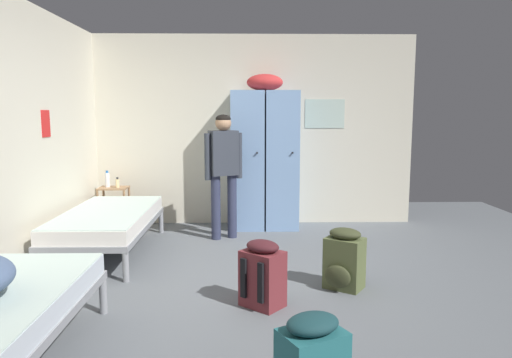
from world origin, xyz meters
name	(u,v)px	position (x,y,z in m)	size (l,w,h in m)	color
ground_plane	(257,286)	(0.00, 0.00, 0.00)	(8.13, 8.13, 0.00)	slate
room_backdrop	(149,135)	(-1.17, 1.21, 1.31)	(4.49, 5.14, 2.63)	beige
locker_bank	(265,157)	(0.16, 2.26, 0.97)	(0.90, 0.55, 2.07)	#7A9ECC
shelf_unit	(114,204)	(-1.88, 2.22, 0.35)	(0.38, 0.30, 0.57)	#99704C
bed_left_rear	(108,220)	(-1.63, 1.07, 0.38)	(0.90, 1.90, 0.49)	gray
person_traveler	(224,165)	(-0.37, 1.69, 0.93)	(0.46, 0.31, 1.54)	#2D334C
water_bottle	(107,180)	(-1.96, 2.24, 0.67)	(0.06, 0.06, 0.22)	white
lotion_bottle	(117,183)	(-1.81, 2.18, 0.63)	(0.05, 0.05, 0.14)	beige
backpack_olive	(344,260)	(0.78, -0.05, 0.26)	(0.40, 0.41, 0.55)	#566038
backpack_maroon	(263,275)	(0.05, -0.43, 0.26)	(0.41, 0.42, 0.55)	maroon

